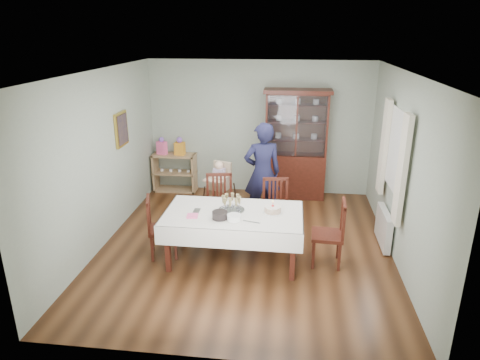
% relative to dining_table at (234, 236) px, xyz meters
% --- Properties ---
extents(floor, '(5.00, 5.00, 0.00)m').
position_rel_dining_table_xyz_m(floor, '(0.13, 0.44, -0.38)').
color(floor, '#593319').
rests_on(floor, ground).
extents(room_shell, '(5.00, 5.00, 5.00)m').
position_rel_dining_table_xyz_m(room_shell, '(0.13, 0.97, 1.32)').
color(room_shell, '#9EAA99').
rests_on(room_shell, floor).
extents(dining_table, '(2.01, 1.16, 0.76)m').
position_rel_dining_table_xyz_m(dining_table, '(0.00, 0.00, 0.00)').
color(dining_table, '#4D1C13').
rests_on(dining_table, floor).
extents(china_cabinet, '(1.30, 0.48, 2.18)m').
position_rel_dining_table_xyz_m(china_cabinet, '(0.88, 2.70, 0.74)').
color(china_cabinet, '#4D1C13').
rests_on(china_cabinet, floor).
extents(sideboard, '(0.90, 0.38, 0.80)m').
position_rel_dining_table_xyz_m(sideboard, '(-1.62, 2.72, 0.02)').
color(sideboard, tan).
rests_on(sideboard, floor).
extents(picture_frame, '(0.04, 0.48, 0.58)m').
position_rel_dining_table_xyz_m(picture_frame, '(-2.09, 1.24, 1.27)').
color(picture_frame, gold).
rests_on(picture_frame, room_shell).
extents(window, '(0.04, 1.02, 1.22)m').
position_rel_dining_table_xyz_m(window, '(2.35, 0.74, 1.17)').
color(window, white).
rests_on(window, room_shell).
extents(curtain_left, '(0.07, 0.30, 1.55)m').
position_rel_dining_table_xyz_m(curtain_left, '(2.29, 0.12, 1.07)').
color(curtain_left, silver).
rests_on(curtain_left, room_shell).
extents(curtain_right, '(0.07, 0.30, 1.55)m').
position_rel_dining_table_xyz_m(curtain_right, '(2.29, 1.36, 1.07)').
color(curtain_right, silver).
rests_on(curtain_right, room_shell).
extents(radiator, '(0.10, 0.80, 0.55)m').
position_rel_dining_table_xyz_m(radiator, '(2.29, 0.74, -0.08)').
color(radiator, white).
rests_on(radiator, floor).
extents(chair_far_left, '(0.52, 0.52, 1.00)m').
position_rel_dining_table_xyz_m(chair_far_left, '(-0.35, 0.83, -0.09)').
color(chair_far_left, '#4D1C13').
rests_on(chair_far_left, floor).
extents(chair_far_right, '(0.49, 0.49, 0.97)m').
position_rel_dining_table_xyz_m(chair_far_right, '(0.58, 0.82, -0.10)').
color(chair_far_right, '#4D1C13').
rests_on(chair_far_right, floor).
extents(chair_end_left, '(0.52, 0.52, 0.94)m').
position_rel_dining_table_xyz_m(chair_end_left, '(-1.09, 0.00, -0.11)').
color(chair_end_left, '#4D1C13').
rests_on(chair_end_left, floor).
extents(chair_end_right, '(0.46, 0.46, 0.98)m').
position_rel_dining_table_xyz_m(chair_end_right, '(1.38, 0.05, -0.09)').
color(chair_end_right, '#4D1C13').
rests_on(chair_end_right, floor).
extents(woman, '(0.75, 0.60, 1.79)m').
position_rel_dining_table_xyz_m(woman, '(0.31, 1.43, 0.51)').
color(woman, black).
rests_on(woman, floor).
extents(high_chair, '(0.60, 0.60, 1.05)m').
position_rel_dining_table_xyz_m(high_chair, '(-0.46, 1.51, 0.03)').
color(high_chair, black).
rests_on(high_chair, floor).
extents(champagne_tray, '(0.38, 0.38, 0.23)m').
position_rel_dining_table_xyz_m(champagne_tray, '(-0.04, 0.06, 0.45)').
color(champagne_tray, silver).
rests_on(champagne_tray, dining_table).
extents(birthday_cake, '(0.28, 0.28, 0.19)m').
position_rel_dining_table_xyz_m(birthday_cake, '(0.56, 0.06, 0.43)').
color(birthday_cake, white).
rests_on(birthday_cake, dining_table).
extents(plate_stack_dark, '(0.22, 0.22, 0.10)m').
position_rel_dining_table_xyz_m(plate_stack_dark, '(-0.16, -0.22, 0.43)').
color(plate_stack_dark, black).
rests_on(plate_stack_dark, dining_table).
extents(plate_stack_white, '(0.20, 0.20, 0.08)m').
position_rel_dining_table_xyz_m(plate_stack_white, '(0.05, -0.26, 0.42)').
color(plate_stack_white, white).
rests_on(plate_stack_white, dining_table).
extents(napkin_stack, '(0.17, 0.17, 0.02)m').
position_rel_dining_table_xyz_m(napkin_stack, '(-0.56, -0.21, 0.39)').
color(napkin_stack, '#FF5D9B').
rests_on(napkin_stack, dining_table).
extents(cutlery, '(0.12, 0.17, 0.01)m').
position_rel_dining_table_xyz_m(cutlery, '(-0.58, -0.01, 0.38)').
color(cutlery, silver).
rests_on(cutlery, dining_table).
extents(cake_knife, '(0.25, 0.09, 0.01)m').
position_rel_dining_table_xyz_m(cake_knife, '(0.29, -0.29, 0.38)').
color(cake_knife, silver).
rests_on(cake_knife, dining_table).
extents(gift_bag_pink, '(0.22, 0.18, 0.36)m').
position_rel_dining_table_xyz_m(gift_bag_pink, '(-1.86, 2.70, 0.58)').
color(gift_bag_pink, '#FF5D9B').
rests_on(gift_bag_pink, sideboard).
extents(gift_bag_orange, '(0.22, 0.16, 0.37)m').
position_rel_dining_table_xyz_m(gift_bag_orange, '(-1.48, 2.70, 0.58)').
color(gift_bag_orange, orange).
rests_on(gift_bag_orange, sideboard).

